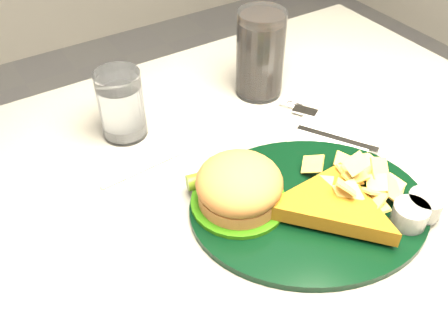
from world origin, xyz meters
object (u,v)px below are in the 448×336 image
Objects in this scene: water_glass at (121,105)px; cola_glass at (260,54)px; fork_napkin at (333,136)px; table at (224,318)px; dinner_plate at (311,189)px.

water_glass is 0.74× the size of cola_glass.
water_glass is at bearing 114.35° from fork_napkin.
table is at bearing -69.87° from water_glass.
cola_glass is at bearing -3.50° from water_glass.
fork_napkin is (0.14, 0.11, -0.03)m from dinner_plate.
dinner_plate is at bearing -63.95° from water_glass.
water_glass is 0.36m from fork_napkin.
dinner_plate is 2.16× the size of cola_glass.
fork_napkin is (0.22, -0.00, 0.38)m from table.
cola_glass is 0.20m from fork_napkin.
water_glass reaches higher than dinner_plate.
table is 10.13× the size of water_glass.
fork_napkin reaches higher than table.
table is 0.48m from water_glass.
table is 0.53m from cola_glass.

